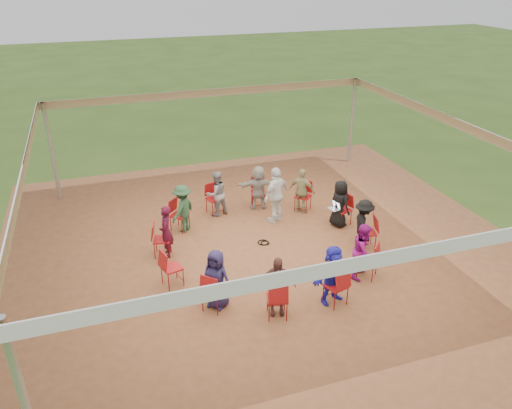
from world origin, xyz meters
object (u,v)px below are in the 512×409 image
object	(u,v)px
person_seated_1	(302,191)
laptop	(335,207)
person_seated_9	(363,251)
person_seated_0	(340,204)
person_seated_5	(166,231)
chair_0	(342,210)
person_seated_7	(277,286)
person_seated_2	(259,188)
chair_9	(336,286)
person_seated_10	(363,225)
chair_1	(303,196)
chair_6	(172,268)
chair_7	(214,291)
person_seated_4	(183,209)
cable_coil	(264,243)
chair_11	(367,232)
chair_2	(258,193)
person_seated_3	(216,193)
person_seated_6	(216,279)
chair_5	(162,240)
chair_10	(368,260)
chair_3	(215,199)
chair_4	(180,215)
person_seated_8	(333,274)
chair_8	(277,298)

from	to	relation	value
person_seated_1	laptop	xyz separation A→B (m)	(0.49, -1.14, -0.05)
person_seated_1	person_seated_9	world-z (taller)	same
person_seated_0	person_seated_5	distance (m)	4.75
chair_0	person_seated_7	world-z (taller)	person_seated_7
person_seated_2	chair_0	bearing A→B (deg)	152.36
chair_9	person_seated_2	distance (m)	4.87
person_seated_1	chair_9	bearing A→B (deg)	120.79
person_seated_1	person_seated_9	xyz separation A→B (m)	(0.03, -3.48, 0.00)
person_seated_7	person_seated_10	distance (m)	3.48
chair_1	chair_6	world-z (taller)	same
chair_7	person_seated_4	distance (m)	3.57
cable_coil	laptop	bearing A→B (deg)	6.07
chair_11	chair_2	bearing A→B (deg)	45.00
person_seated_9	person_seated_1	bearing A→B (deg)	45.00
person_seated_3	person_seated_6	bearing A→B (deg)	60.00
chair_7	chair_11	distance (m)	4.47
chair_2	person_seated_4	distance (m)	2.53
chair_5	chair_10	xyz separation A→B (m)	(4.34, -2.45, 0.00)
chair_3	chair_9	world-z (taller)	same
person_seated_3	chair_11	bearing A→B (deg)	120.79
chair_1	chair_6	distance (m)	4.98
person_seated_10	cable_coil	xyz separation A→B (m)	(-2.30, 1.00, -0.66)
chair_4	person_seated_1	size ratio (longest dim) A/B	0.67
chair_6	laptop	world-z (taller)	chair_6
chair_1	person_seated_6	world-z (taller)	person_seated_6
chair_5	chair_9	bearing A→B (deg)	60.00
person_seated_3	person_seated_9	xyz separation A→B (m)	(2.41, -4.09, 0.00)
person_seated_6	chair_5	bearing A→B (deg)	152.36
chair_7	chair_11	bearing A→B (deg)	60.00
person_seated_3	person_seated_4	xyz separation A→B (m)	(-1.10, -0.65, 0.00)
chair_1	chair_3	world-z (taller)	same
person_seated_2	cable_coil	world-z (taller)	person_seated_2
chair_4	person_seated_2	size ratio (longest dim) A/B	0.67
chair_5	cable_coil	distance (m)	2.63
chair_5	chair_11	size ratio (longest dim) A/B	1.00
chair_5	person_seated_8	world-z (taller)	person_seated_8
person_seated_1	cable_coil	bearing A→B (deg)	84.29
chair_6	chair_10	distance (m)	4.47
person_seated_8	chair_6	bearing A→B (deg)	136.36
laptop	chair_0	bearing A→B (deg)	-90.00
person_seated_4	chair_1	bearing A→B (deg)	136.36
chair_10	person_seated_1	world-z (taller)	person_seated_1
person_seated_2	person_seated_5	size ratio (longest dim) A/B	1.00
chair_6	chair_9	distance (m)	3.65
chair_6	chair_8	size ratio (longest dim) A/B	1.00
chair_2	person_seated_8	size ratio (longest dim) A/B	0.67
chair_5	person_seated_10	bearing A→B (deg)	90.00
chair_8	chair_11	xyz separation A→B (m)	(3.14, 1.85, 0.00)
chair_4	chair_10	bearing A→B (deg)	90.00
chair_8	chair_10	xyz separation A→B (m)	(2.48, 0.69, 0.00)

